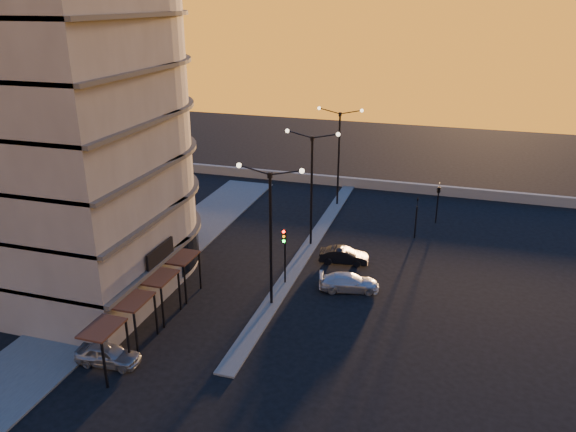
# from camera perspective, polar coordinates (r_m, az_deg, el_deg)

# --- Properties ---
(ground) EXTENTS (120.00, 120.00, 0.00)m
(ground) POSITION_cam_1_polar(r_m,az_deg,el_deg) (37.55, -1.69, -8.94)
(ground) COLOR black
(ground) RESTS_ON ground
(sidewalk_west) EXTENTS (5.00, 40.00, 0.12)m
(sidewalk_west) POSITION_cam_1_polar(r_m,az_deg,el_deg) (44.74, -12.88, -4.19)
(sidewalk_west) COLOR #50504D
(sidewalk_west) RESTS_ON ground
(median) EXTENTS (1.20, 36.00, 0.12)m
(median) POSITION_cam_1_polar(r_m,az_deg,el_deg) (46.06, 2.31, -2.88)
(median) COLOR #50504D
(median) RESTS_ON ground
(parapet) EXTENTS (44.00, 0.50, 1.00)m
(parapet) POSITION_cam_1_polar(r_m,az_deg,el_deg) (60.20, 8.12, 3.26)
(parapet) COLOR slate
(parapet) RESTS_ON ground
(building) EXTENTS (14.35, 17.08, 25.00)m
(building) POSITION_cam_1_polar(r_m,az_deg,el_deg) (39.96, -21.54, 9.76)
(building) COLOR slate
(building) RESTS_ON ground
(streetlamp_near) EXTENTS (4.32, 0.32, 9.51)m
(streetlamp_near) POSITION_cam_1_polar(r_m,az_deg,el_deg) (35.07, -1.78, -1.01)
(streetlamp_near) COLOR black
(streetlamp_near) RESTS_ON ground
(streetlamp_mid) EXTENTS (4.32, 0.32, 9.51)m
(streetlamp_mid) POSITION_cam_1_polar(r_m,az_deg,el_deg) (44.09, 2.42, 3.70)
(streetlamp_mid) COLOR black
(streetlamp_mid) RESTS_ON ground
(streetlamp_far) EXTENTS (4.32, 0.32, 9.51)m
(streetlamp_far) POSITION_cam_1_polar(r_m,az_deg,el_deg) (53.45, 5.20, 6.78)
(streetlamp_far) COLOR black
(streetlamp_far) RESTS_ON ground
(traffic_light_main) EXTENTS (0.28, 0.44, 4.25)m
(traffic_light_main) POSITION_cam_1_polar(r_m,az_deg,el_deg) (38.65, -0.36, -3.18)
(traffic_light_main) COLOR black
(traffic_light_main) RESTS_ON ground
(signal_east_a) EXTENTS (0.13, 0.16, 3.60)m
(signal_east_a) POSITION_cam_1_polar(r_m,az_deg,el_deg) (47.85, 12.90, -0.05)
(signal_east_a) COLOR black
(signal_east_a) RESTS_ON ground
(signal_east_b) EXTENTS (0.42, 1.99, 3.60)m
(signal_east_b) POSITION_cam_1_polar(r_m,az_deg,el_deg) (51.18, 15.07, 2.55)
(signal_east_b) COLOR black
(signal_east_b) RESTS_ON ground
(car_hatchback) EXTENTS (3.68, 1.71, 1.22)m
(car_hatchback) POSITION_cam_1_polar(r_m,az_deg,el_deg) (33.24, -17.82, -13.25)
(car_hatchback) COLOR gray
(car_hatchback) RESTS_ON ground
(car_sedan) EXTENTS (3.83, 1.75, 1.22)m
(car_sedan) POSITION_cam_1_polar(r_m,az_deg,el_deg) (42.94, 5.67, -4.03)
(car_sedan) COLOR black
(car_sedan) RESTS_ON ground
(car_wagon) EXTENTS (4.42, 2.61, 1.20)m
(car_wagon) POSITION_cam_1_polar(r_m,az_deg,el_deg) (39.16, 6.22, -6.70)
(car_wagon) COLOR #B2B5BA
(car_wagon) RESTS_ON ground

